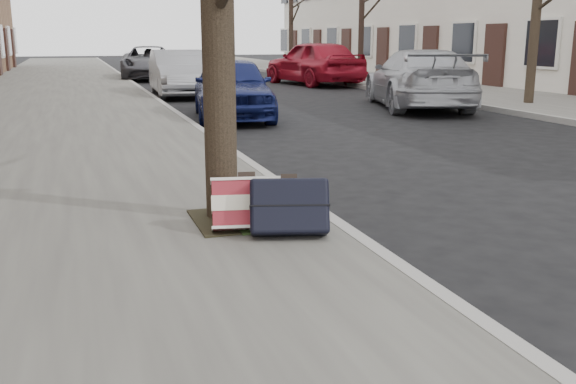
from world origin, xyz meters
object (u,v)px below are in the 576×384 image
object	(u,v)px
suitcase_red	(248,204)
suitcase_navy	(289,206)
car_near_front	(232,87)
car_near_mid	(179,73)

from	to	relation	value
suitcase_red	suitcase_navy	bearing A→B (deg)	-30.51
car_near_front	car_near_mid	bearing A→B (deg)	101.17
suitcase_navy	car_near_front	distance (m)	8.73
suitcase_navy	car_near_front	size ratio (longest dim) A/B	0.16
car_near_front	suitcase_red	bearing A→B (deg)	-93.87
car_near_mid	car_near_front	bearing A→B (deg)	-85.90
suitcase_navy	suitcase_red	bearing A→B (deg)	154.18
car_near_mid	suitcase_navy	bearing A→B (deg)	-93.75
suitcase_navy	car_near_mid	distance (m)	14.28
car_near_front	car_near_mid	xyz separation A→B (m)	(-0.22, 5.63, 0.01)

